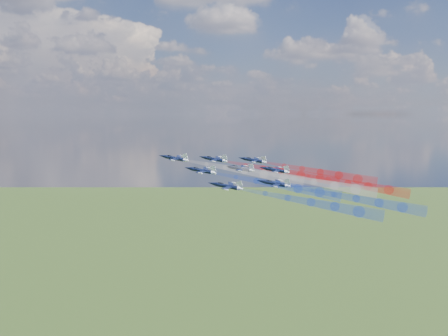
{
  "coord_description": "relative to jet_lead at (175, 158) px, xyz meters",
  "views": [
    {
      "loc": [
        -12.46,
        -153.1,
        149.1
      ],
      "look_at": [
        16.13,
        14.39,
        130.34
      ],
      "focal_mm": 39.12,
      "sensor_mm": 36.0,
      "label": 1
    }
  ],
  "objects": [
    {
      "name": "trail_center_third",
      "position": [
        45.41,
        -19.16,
        -6.97
      ],
      "size": [
        39.31,
        20.81,
        10.29
      ],
      "primitive_type": null,
      "rotation": [
        0.15,
        -0.1,
        1.13
      ],
      "color": "white"
    },
    {
      "name": "trail_rear_left",
      "position": [
        53.88,
        -34.01,
        -10.4
      ],
      "size": [
        39.31,
        20.81,
        10.29
      ],
      "primitive_type": null,
      "rotation": [
        0.15,
        -0.1,
        1.13
      ],
      "color": "blue"
    },
    {
      "name": "trail_lead",
      "position": [
        23.26,
        -10.43,
        -3.81
      ],
      "size": [
        39.31,
        20.81,
        10.29
      ],
      "primitive_type": null,
      "rotation": [
        0.15,
        -0.1,
        1.13
      ],
      "color": "white"
    },
    {
      "name": "jet_inner_left",
      "position": [
        8.12,
        -12.73,
        -3.16
      ],
      "size": [
        14.55,
        13.44,
        5.68
      ],
      "primitive_type": null,
      "rotation": [
        0.15,
        -0.1,
        1.13
      ],
      "color": "black"
    },
    {
      "name": "jet_lead",
      "position": [
        0.0,
        0.0,
        0.0
      ],
      "size": [
        14.55,
        13.44,
        5.68
      ],
      "primitive_type": null,
      "rotation": [
        0.15,
        -0.1,
        1.13
      ],
      "color": "black"
    },
    {
      "name": "jet_outer_left",
      "position": [
        13.82,
        -29.24,
        -6.2
      ],
      "size": [
        14.55,
        13.44,
        5.68
      ],
      "primitive_type": null,
      "rotation": [
        0.15,
        -0.1,
        1.13
      ],
      "color": "black"
    },
    {
      "name": "jet_outer_right",
      "position": [
        31.06,
        8.77,
        -2.01
      ],
      "size": [
        14.55,
        13.44,
        5.68
      ],
      "primitive_type": null,
      "rotation": [
        0.15,
        -0.1,
        1.13
      ],
      "color": "black"
    },
    {
      "name": "jet_center_third",
      "position": [
        22.15,
        -8.72,
        -3.16
      ],
      "size": [
        14.55,
        13.44,
        5.68
      ],
      "primitive_type": null,
      "rotation": [
        0.15,
        -0.1,
        1.13
      ],
      "color": "black"
    },
    {
      "name": "trail_rear_right",
      "position": [
        59.1,
        -15.77,
        -8.13
      ],
      "size": [
        39.31,
        20.81,
        10.29
      ],
      "primitive_type": null,
      "rotation": [
        0.15,
        -0.1,
        1.13
      ],
      "color": "red"
    },
    {
      "name": "trail_inner_right",
      "position": [
        38.48,
        -4.77,
        -4.9
      ],
      "size": [
        39.31,
        20.81,
        10.29
      ],
      "primitive_type": null,
      "rotation": [
        0.15,
        -0.1,
        1.13
      ],
      "color": "red"
    },
    {
      "name": "jet_rear_right",
      "position": [
        35.84,
        -5.34,
        -4.33
      ],
      "size": [
        14.55,
        13.44,
        5.68
      ],
      "primitive_type": null,
      "rotation": [
        0.15,
        -0.1,
        1.13
      ],
      "color": "black"
    },
    {
      "name": "trail_outer_left",
      "position": [
        37.09,
        -39.68,
        -10.0
      ],
      "size": [
        39.31,
        20.81,
        10.29
      ],
      "primitive_type": null,
      "rotation": [
        0.15,
        -0.1,
        1.13
      ],
      "color": "blue"
    },
    {
      "name": "trail_inner_left",
      "position": [
        31.38,
        -23.16,
        -6.96
      ],
      "size": [
        39.31,
        20.81,
        10.29
      ],
      "primitive_type": null,
      "rotation": [
        0.15,
        -0.1,
        1.13
      ],
      "color": "blue"
    },
    {
      "name": "jet_inner_right",
      "position": [
        15.22,
        5.67,
        -1.1
      ],
      "size": [
        14.55,
        13.44,
        5.68
      ],
      "primitive_type": null,
      "rotation": [
        0.15,
        -0.1,
        1.13
      ],
      "color": "black"
    },
    {
      "name": "jet_rear_left",
      "position": [
        30.61,
        -23.57,
        -6.6
      ],
      "size": [
        14.55,
        13.44,
        5.68
      ],
      "primitive_type": null,
      "rotation": [
        0.15,
        -0.1,
        1.13
      ],
      "color": "black"
    },
    {
      "name": "trail_outer_right",
      "position": [
        54.32,
        -1.66,
        -5.82
      ],
      "size": [
        39.31,
        20.81,
        10.29
      ],
      "primitive_type": null,
      "rotation": [
        0.15,
        -0.1,
        1.13
      ],
      "color": "red"
    }
  ]
}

